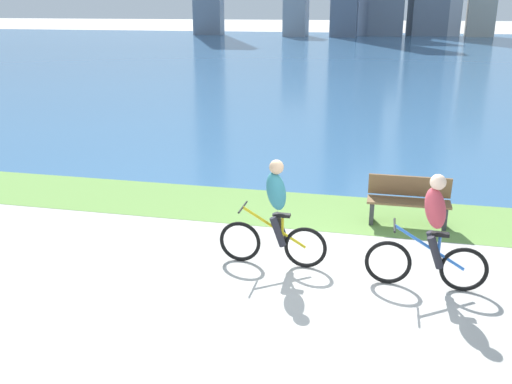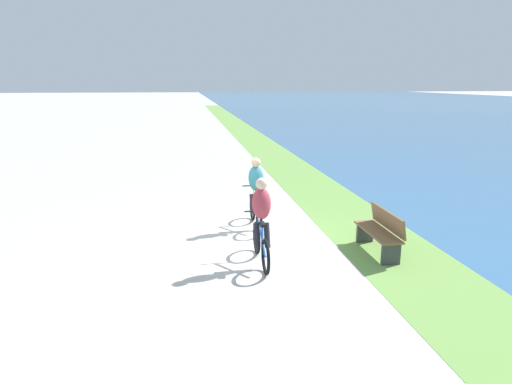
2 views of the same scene
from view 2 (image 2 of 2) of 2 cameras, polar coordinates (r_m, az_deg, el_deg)
ground_plane at (r=10.13m, az=-2.52°, el=-6.24°), size 300.00×300.00×0.00m
grass_strip_bayside at (r=10.92m, az=14.26°, el=-5.15°), size 120.00×2.10×0.01m
cyclist_lead at (r=10.88m, az=-0.01°, el=-0.17°), size 1.71×0.52×1.71m
cyclist_trailing at (r=8.66m, az=0.67°, el=-3.82°), size 1.72×0.52×1.71m
bench_near_path at (r=9.70m, az=15.36°, el=-4.83°), size 1.50×0.47×0.90m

